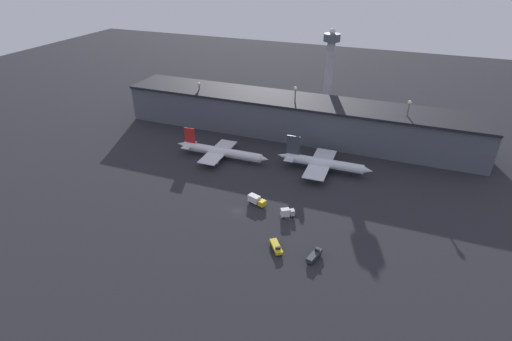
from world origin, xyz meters
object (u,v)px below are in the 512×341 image
object	(u,v)px
airplane_0	(221,152)
control_tower	(329,67)
service_vehicle_1	(256,200)
service_vehicle_3	(314,255)
airplane_1	(323,163)
service_vehicle_0	(276,247)
service_vehicle_2	(287,213)

from	to	relation	value
airplane_0	control_tower	bearing A→B (deg)	65.16
service_vehicle_1	service_vehicle_3	xyz separation A→B (m)	(28.29, -22.18, -0.51)
service_vehicle_1	airplane_1	bearing A→B (deg)	82.03
airplane_1	service_vehicle_0	bearing A→B (deg)	-92.74
control_tower	service_vehicle_2	bearing A→B (deg)	-84.78
airplane_0	service_vehicle_2	world-z (taller)	airplane_0
control_tower	service_vehicle_1	bearing A→B (deg)	-92.08
service_vehicle_0	service_vehicle_3	world-z (taller)	service_vehicle_3
airplane_1	service_vehicle_0	xyz separation A→B (m)	(-2.10, -57.40, -2.56)
service_vehicle_0	service_vehicle_1	distance (m)	27.33
airplane_1	service_vehicle_1	size ratio (longest dim) A/B	5.50
service_vehicle_0	service_vehicle_2	size ratio (longest dim) A/B	1.39
airplane_0	service_vehicle_3	size ratio (longest dim) A/B	6.30
airplane_0	service_vehicle_0	distance (m)	68.80
airplane_1	service_vehicle_3	bearing A→B (deg)	-80.25
airplane_0	service_vehicle_1	bearing A→B (deg)	-46.18
airplane_0	control_tower	size ratio (longest dim) A/B	0.95
service_vehicle_0	airplane_1	bearing A→B (deg)	142.15
service_vehicle_1	control_tower	world-z (taller)	control_tower
airplane_0	service_vehicle_1	world-z (taller)	airplane_0
airplane_1	service_vehicle_3	size ratio (longest dim) A/B	5.74
airplane_0	service_vehicle_3	distance (m)	77.48
service_vehicle_0	service_vehicle_1	size ratio (longest dim) A/B	0.96
airplane_1	service_vehicle_3	distance (m)	58.22
service_vehicle_3	service_vehicle_2	bearing A→B (deg)	53.40
service_vehicle_1	service_vehicle_2	bearing A→B (deg)	3.48
service_vehicle_1	control_tower	bearing A→B (deg)	106.86
airplane_1	control_tower	size ratio (longest dim) A/B	0.87
service_vehicle_3	service_vehicle_1	bearing A→B (deg)	66.58
service_vehicle_2	service_vehicle_3	world-z (taller)	service_vehicle_2
service_vehicle_0	service_vehicle_2	distance (m)	18.77
service_vehicle_1	service_vehicle_3	distance (m)	35.96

